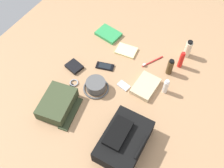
{
  "coord_description": "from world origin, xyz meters",
  "views": [
    {
      "loc": [
        0.83,
        0.5,
        1.5
      ],
      "look_at": [
        0.0,
        0.0,
        0.04
      ],
      "focal_mm": 41.5,
      "sensor_mm": 36.0,
      "label": 1
    }
  ],
  "objects_px": {
    "lotion_bottle": "(188,49)",
    "wristwatch": "(74,83)",
    "folded_towel": "(146,86)",
    "cell_phone": "(105,66)",
    "toothpaste_tube": "(166,86)",
    "media_player": "(124,86)",
    "backpack": "(124,141)",
    "notepad": "(126,51)",
    "cologne_bottle": "(170,67)",
    "toiletry_pouch": "(58,104)",
    "wallet": "(74,67)",
    "bucket_hat": "(96,86)",
    "paperback_novel": "(108,34)",
    "toothbrush": "(151,62)",
    "sunscreen_spray": "(181,60)"
  },
  "relations": [
    {
      "from": "lotion_bottle",
      "to": "cell_phone",
      "type": "bearing_deg",
      "value": -48.49
    },
    {
      "from": "lotion_bottle",
      "to": "notepad",
      "type": "distance_m",
      "value": 0.45
    },
    {
      "from": "cell_phone",
      "to": "notepad",
      "type": "distance_m",
      "value": 0.22
    },
    {
      "from": "cologne_bottle",
      "to": "backpack",
      "type": "bearing_deg",
      "value": -1.02
    },
    {
      "from": "toiletry_pouch",
      "to": "folded_towel",
      "type": "bearing_deg",
      "value": 135.74
    },
    {
      "from": "cologne_bottle",
      "to": "toothpaste_tube",
      "type": "distance_m",
      "value": 0.17
    },
    {
      "from": "wallet",
      "to": "media_player",
      "type": "bearing_deg",
      "value": 109.39
    },
    {
      "from": "backpack",
      "to": "paperback_novel",
      "type": "distance_m",
      "value": 0.91
    },
    {
      "from": "lotion_bottle",
      "to": "toothpaste_tube",
      "type": "bearing_deg",
      "value": -0.47
    },
    {
      "from": "toiletry_pouch",
      "to": "wristwatch",
      "type": "relative_size",
      "value": 4.07
    },
    {
      "from": "toiletry_pouch",
      "to": "cell_phone",
      "type": "relative_size",
      "value": 2.06
    },
    {
      "from": "wristwatch",
      "to": "folded_towel",
      "type": "distance_m",
      "value": 0.5
    },
    {
      "from": "toothpaste_tube",
      "to": "media_player",
      "type": "xyz_separation_m",
      "value": [
        0.11,
        -0.26,
        -0.05
      ]
    },
    {
      "from": "cologne_bottle",
      "to": "toothpaste_tube",
      "type": "relative_size",
      "value": 1.08
    },
    {
      "from": "lotion_bottle",
      "to": "toiletry_pouch",
      "type": "bearing_deg",
      "value": -32.82
    },
    {
      "from": "toiletry_pouch",
      "to": "media_player",
      "type": "bearing_deg",
      "value": 141.98
    },
    {
      "from": "cologne_bottle",
      "to": "wristwatch",
      "type": "relative_size",
      "value": 1.89
    },
    {
      "from": "wristwatch",
      "to": "toothbrush",
      "type": "xyz_separation_m",
      "value": [
        -0.45,
        0.38,
        0.0
      ]
    },
    {
      "from": "wallet",
      "to": "cell_phone",
      "type": "bearing_deg",
      "value": 135.43
    },
    {
      "from": "cell_phone",
      "to": "wallet",
      "type": "height_order",
      "value": "wallet"
    },
    {
      "from": "cologne_bottle",
      "to": "toiletry_pouch",
      "type": "bearing_deg",
      "value": -38.5
    },
    {
      "from": "cologne_bottle",
      "to": "folded_towel",
      "type": "bearing_deg",
      "value": -22.44
    },
    {
      "from": "bucket_hat",
      "to": "toiletry_pouch",
      "type": "bearing_deg",
      "value": -28.06
    },
    {
      "from": "toothpaste_tube",
      "to": "wallet",
      "type": "distance_m",
      "value": 0.66
    },
    {
      "from": "paperback_novel",
      "to": "lotion_bottle",
      "type": "bearing_deg",
      "value": 101.48
    },
    {
      "from": "wristwatch",
      "to": "folded_towel",
      "type": "height_order",
      "value": "folded_towel"
    },
    {
      "from": "toothpaste_tube",
      "to": "paperback_novel",
      "type": "relative_size",
      "value": 0.63
    },
    {
      "from": "toiletry_pouch",
      "to": "notepad",
      "type": "height_order",
      "value": "toiletry_pouch"
    },
    {
      "from": "lotion_bottle",
      "to": "wristwatch",
      "type": "height_order",
      "value": "lotion_bottle"
    },
    {
      "from": "cell_phone",
      "to": "bucket_hat",
      "type": "bearing_deg",
      "value": 13.94
    },
    {
      "from": "toiletry_pouch",
      "to": "lotion_bottle",
      "type": "xyz_separation_m",
      "value": [
        -0.85,
        0.55,
        0.03
      ]
    },
    {
      "from": "backpack",
      "to": "wallet",
      "type": "height_order",
      "value": "backpack"
    },
    {
      "from": "cell_phone",
      "to": "notepad",
      "type": "bearing_deg",
      "value": 163.88
    },
    {
      "from": "lotion_bottle",
      "to": "notepad",
      "type": "xyz_separation_m",
      "value": [
        0.2,
        -0.4,
        -0.06
      ]
    },
    {
      "from": "media_player",
      "to": "wristwatch",
      "type": "height_order",
      "value": "same"
    },
    {
      "from": "backpack",
      "to": "toiletry_pouch",
      "type": "height_order",
      "value": "backpack"
    },
    {
      "from": "toiletry_pouch",
      "to": "cell_phone",
      "type": "bearing_deg",
      "value": 169.11
    },
    {
      "from": "toothpaste_tube",
      "to": "cell_phone",
      "type": "height_order",
      "value": "toothpaste_tube"
    },
    {
      "from": "toothbrush",
      "to": "sunscreen_spray",
      "type": "bearing_deg",
      "value": 111.56
    },
    {
      "from": "bucket_hat",
      "to": "cell_phone",
      "type": "bearing_deg",
      "value": -166.06
    },
    {
      "from": "toothbrush",
      "to": "cell_phone",
      "type": "bearing_deg",
      "value": -51.91
    },
    {
      "from": "media_player",
      "to": "backpack",
      "type": "bearing_deg",
      "value": 29.27
    },
    {
      "from": "cell_phone",
      "to": "backpack",
      "type": "bearing_deg",
      "value": 42.47
    },
    {
      "from": "backpack",
      "to": "toiletry_pouch",
      "type": "bearing_deg",
      "value": -90.62
    },
    {
      "from": "toiletry_pouch",
      "to": "folded_towel",
      "type": "distance_m",
      "value": 0.6
    },
    {
      "from": "cell_phone",
      "to": "toothpaste_tube",
      "type": "bearing_deg",
      "value": 93.91
    },
    {
      "from": "backpack",
      "to": "lotion_bottle",
      "type": "height_order",
      "value": "lotion_bottle"
    },
    {
      "from": "lotion_bottle",
      "to": "sunscreen_spray",
      "type": "xyz_separation_m",
      "value": [
        0.12,
        -0.0,
        -0.0
      ]
    },
    {
      "from": "media_player",
      "to": "wallet",
      "type": "relative_size",
      "value": 0.84
    },
    {
      "from": "backpack",
      "to": "media_player",
      "type": "relative_size",
      "value": 3.87
    }
  ]
}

